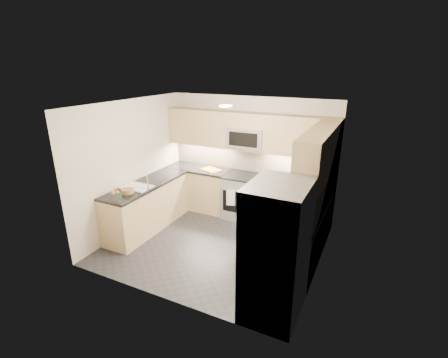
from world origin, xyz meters
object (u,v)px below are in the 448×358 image
utensil_bowl (317,182)px  cutting_board (211,170)px  fruit_basket (128,191)px  gas_range (243,197)px  microwave (247,138)px  refrigerator (276,251)px

utensil_bowl → cutting_board: utensil_bowl is taller
cutting_board → fruit_basket: (-0.70, -1.82, 0.03)m
gas_range → microwave: size_ratio=1.20×
gas_range → microwave: (0.00, 0.12, 1.24)m
microwave → utensil_bowl: bearing=-3.9°
refrigerator → fruit_basket: refrigerator is taller
refrigerator → gas_range: bearing=120.9°
gas_range → fruit_basket: size_ratio=4.20×
utensil_bowl → cutting_board: bearing=-179.6°
utensil_bowl → gas_range: bearing=-179.0°
utensil_bowl → fruit_basket: 3.46m
gas_range → cutting_board: bearing=179.2°
gas_range → cutting_board: size_ratio=2.24×
refrigerator → fruit_basket: 2.99m
gas_range → cutting_board: cutting_board is taller
refrigerator → fruit_basket: size_ratio=8.31×
microwave → utensil_bowl: size_ratio=3.15×
gas_range → fruit_basket: bearing=-129.1°
refrigerator → utensil_bowl: bearing=89.5°
fruit_basket → gas_range: bearing=50.9°
refrigerator → utensil_bowl: size_ratio=7.46×
cutting_board → gas_range: bearing=-0.8°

